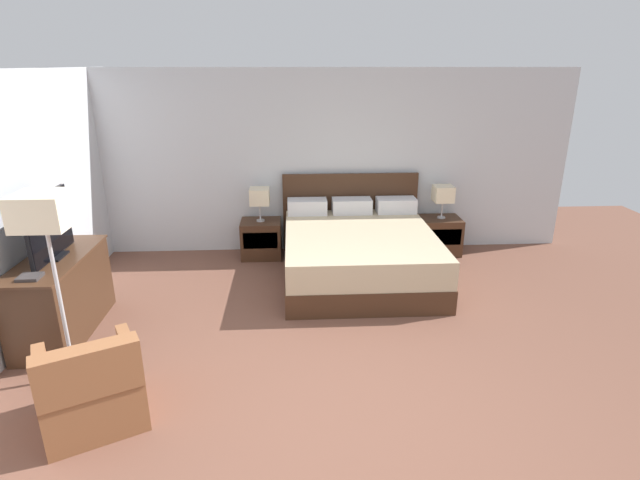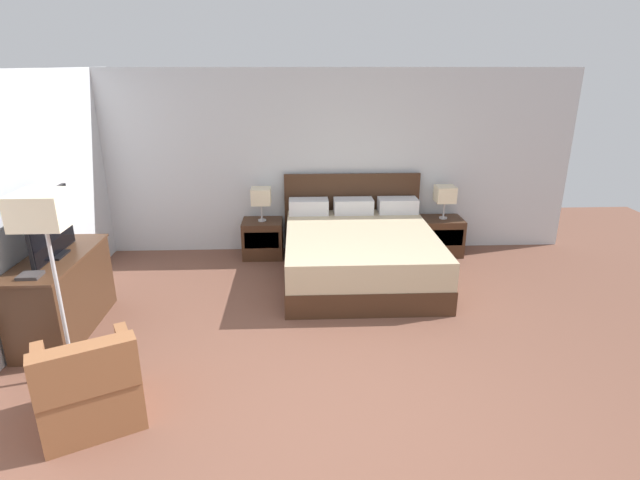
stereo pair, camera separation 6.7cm
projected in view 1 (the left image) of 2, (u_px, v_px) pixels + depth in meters
ground_plane at (346, 437)px, 3.60m from camera, size 11.79×11.79×0.00m
wall_back at (317, 162)px, 6.91m from camera, size 7.06×0.06×2.51m
wall_left at (10, 213)px, 4.59m from camera, size 0.06×5.73×2.51m
bed at (359, 252)px, 6.23m from camera, size 1.90×2.13×1.11m
nightstand_left at (261, 239)px, 6.90m from camera, size 0.54×0.45×0.52m
nightstand_right at (440, 235)px, 7.03m from camera, size 0.54×0.45×0.52m
table_lamp_left at (260, 197)px, 6.70m from camera, size 0.26×0.26×0.46m
table_lamp_right at (443, 194)px, 6.83m from camera, size 0.26×0.26×0.46m
dresser at (61, 294)px, 4.89m from camera, size 0.54×1.34×0.80m
tv at (49, 227)px, 4.67m from camera, size 0.18×0.83×0.62m
book_red_cover at (30, 277)px, 4.29m from camera, size 0.19×0.17×0.03m
armchair_by_window at (91, 390)px, 3.66m from camera, size 0.91×0.92×0.76m
floor_lamp at (45, 221)px, 3.82m from camera, size 0.39×0.39×1.63m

